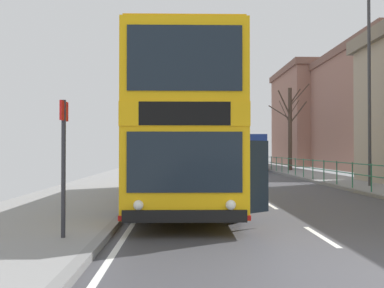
{
  "coord_description": "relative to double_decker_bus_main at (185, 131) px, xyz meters",
  "views": [
    {
      "loc": [
        -2.81,
        -5.64,
        1.74
      ],
      "look_at": [
        -2.51,
        5.95,
        1.91
      ],
      "focal_mm": 38.53,
      "sensor_mm": 36.0,
      "label": 1
    }
  ],
  "objects": [
    {
      "name": "ground",
      "position": [
        1.98,
        -7.68,
        -2.3
      ],
      "size": [
        15.8,
        140.0,
        0.2
      ],
      "color": "#404045"
    },
    {
      "name": "double_decker_bus_main",
      "position": [
        0.0,
        0.0,
        0.0
      ],
      "size": [
        3.28,
        10.75,
        4.48
      ],
      "color": "#F4B20F",
      "rests_on": "ground"
    },
    {
      "name": "background_bus_far_lane",
      "position": [
        5.6,
        24.28,
        -0.69
      ],
      "size": [
        2.72,
        9.9,
        3.02
      ],
      "color": "navy",
      "rests_on": "ground"
    },
    {
      "name": "pedestrian_railing_far_kerb",
      "position": [
        7.15,
        8.32,
        -1.48
      ],
      "size": [
        0.05,
        33.16,
        1.09
      ],
      "color": "#236B4C",
      "rests_on": "ground"
    },
    {
      "name": "bus_stop_sign_near",
      "position": [
        -2.27,
        -5.71,
        -0.64
      ],
      "size": [
        0.08,
        0.44,
        2.52
      ],
      "color": "#2D2D33",
      "rests_on": "ground"
    },
    {
      "name": "street_lamp_far_side",
      "position": [
        8.32,
        4.86,
        2.81
      ],
      "size": [
        0.28,
        0.6,
        8.77
      ],
      "color": "#38383D",
      "rests_on": "ground"
    },
    {
      "name": "bare_tree_far_00",
      "position": [
        8.62,
        19.42,
        1.38
      ],
      "size": [
        2.83,
        2.37,
        6.78
      ],
      "color": "#423328",
      "rests_on": "ground"
    },
    {
      "name": "background_building_00",
      "position": [
        17.32,
        22.29,
        2.96
      ],
      "size": [
        8.6,
        17.51,
        10.55
      ],
      "color": "#936656",
      "rests_on": "ground"
    },
    {
      "name": "background_building_01",
      "position": [
        17.49,
        34.56,
        3.33
      ],
      "size": [
        11.83,
        12.45,
        11.29
      ],
      "color": "#936656",
      "rests_on": "ground"
    }
  ]
}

